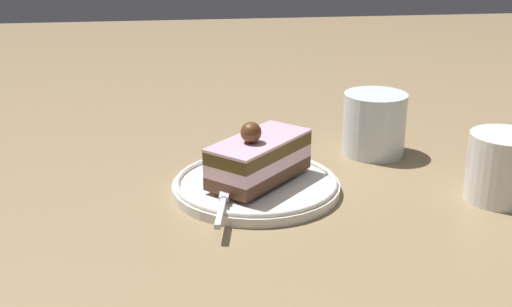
% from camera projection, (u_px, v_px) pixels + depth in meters
% --- Properties ---
extents(ground_plane, '(2.40, 2.40, 0.00)m').
position_uv_depth(ground_plane, '(235.00, 187.00, 0.77)').
color(ground_plane, '#8C7350').
extents(dessert_plate, '(0.19, 0.19, 0.02)m').
position_uv_depth(dessert_plate, '(256.00, 185.00, 0.75)').
color(dessert_plate, white).
rests_on(dessert_plate, ground_plane).
extents(cake_slice, '(0.13, 0.13, 0.07)m').
position_uv_depth(cake_slice, '(259.00, 158.00, 0.74)').
color(cake_slice, '#563420').
rests_on(cake_slice, dessert_plate).
extents(fork, '(0.03, 0.11, 0.00)m').
position_uv_depth(fork, '(223.00, 202.00, 0.68)').
color(fork, silver).
rests_on(fork, dessert_plate).
extents(drink_glass_near, '(0.08, 0.08, 0.08)m').
position_uv_depth(drink_glass_near, '(374.00, 126.00, 0.86)').
color(drink_glass_near, silver).
rests_on(drink_glass_near, ground_plane).
extents(drink_glass_far, '(0.08, 0.08, 0.07)m').
position_uv_depth(drink_glass_far, '(502.00, 171.00, 0.72)').
color(drink_glass_far, white).
rests_on(drink_glass_far, ground_plane).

